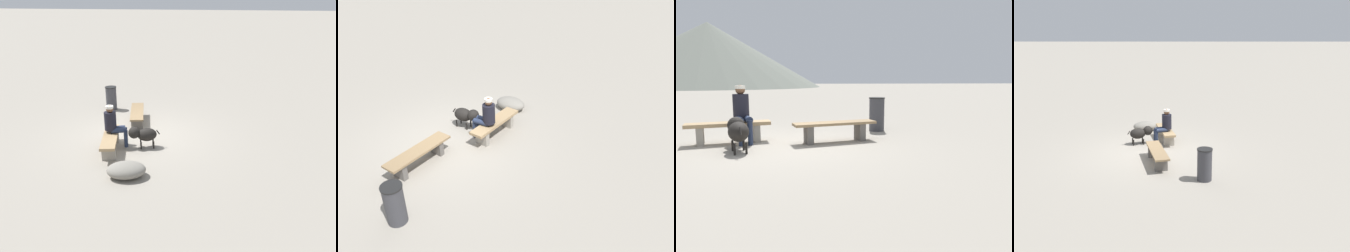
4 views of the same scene
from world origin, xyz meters
The scene contains 7 objects.
ground centered at (0.00, 0.00, -0.03)m, with size 210.00×210.00×0.06m, color gray.
bench_left centered at (-1.14, -0.33, 0.32)m, with size 1.95×0.90×0.46m.
bench_right centered at (1.24, -0.47, 0.34)m, with size 1.86×0.85×0.47m.
seated_person centered at (0.93, -0.46, 0.76)m, with size 0.49×0.67×1.30m.
dog centered at (0.86, 0.41, 0.44)m, with size 0.57×0.91×0.67m.
trash_bin centered at (-2.44, -1.75, 0.47)m, with size 0.44×0.44×0.93m.
boulder centered at (2.65, 0.44, 0.20)m, with size 0.70×0.99×0.40m, color gray.
Camera 1 is at (9.81, 2.86, 4.26)m, focal length 36.22 mm.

